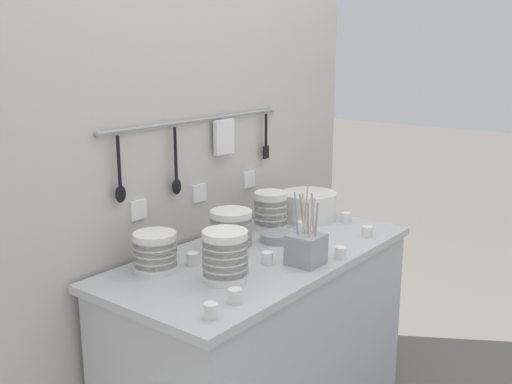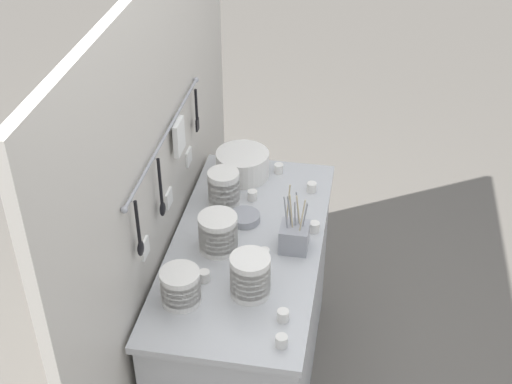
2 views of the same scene
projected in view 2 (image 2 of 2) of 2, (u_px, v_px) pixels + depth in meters
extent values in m
plane|color=#666059|center=(248.00, 381.00, 3.37)|extent=(20.00, 20.00, 0.00)
cube|color=#B7BABC|center=(247.00, 245.00, 2.89)|extent=(1.26, 0.61, 0.03)
cube|color=#B7BABC|center=(247.00, 320.00, 3.13)|extent=(1.21, 0.58, 0.81)
cube|color=#BCB7AD|center=(164.00, 213.00, 2.87)|extent=(2.06, 0.04, 1.89)
cylinder|color=#93969E|center=(165.00, 136.00, 2.66)|extent=(0.95, 0.01, 0.01)
sphere|color=#93969E|center=(124.00, 210.00, 2.28)|extent=(0.02, 0.02, 0.02)
sphere|color=#93969E|center=(196.00, 80.00, 3.04)|extent=(0.02, 0.02, 0.02)
cylinder|color=black|center=(138.00, 222.00, 2.38)|extent=(0.01, 0.01, 0.17)
ellipsoid|color=black|center=(141.00, 248.00, 2.45)|extent=(0.04, 0.02, 0.06)
cylinder|color=#93969E|center=(131.00, 199.00, 2.33)|extent=(0.01, 0.01, 0.02)
cylinder|color=black|center=(160.00, 182.00, 2.60)|extent=(0.01, 0.01, 0.20)
ellipsoid|color=black|center=(163.00, 209.00, 2.67)|extent=(0.04, 0.02, 0.06)
cylinder|color=#93969E|center=(155.00, 157.00, 2.55)|extent=(0.01, 0.01, 0.02)
cube|color=silver|center=(179.00, 137.00, 2.81)|extent=(0.11, 0.02, 0.14)
cylinder|color=#93969E|center=(175.00, 120.00, 2.77)|extent=(0.01, 0.01, 0.02)
cylinder|color=black|center=(196.00, 105.00, 3.04)|extent=(0.01, 0.01, 0.14)
cube|color=black|center=(197.00, 125.00, 3.09)|extent=(0.04, 0.01, 0.06)
cylinder|color=#93969E|center=(193.00, 88.00, 2.99)|extent=(0.01, 0.01, 0.02)
cube|color=white|center=(145.00, 248.00, 2.57)|extent=(0.07, 0.01, 0.07)
cube|color=white|center=(169.00, 199.00, 2.83)|extent=(0.07, 0.01, 0.07)
cube|color=white|center=(189.00, 157.00, 3.08)|extent=(0.07, 0.01, 0.07)
cylinder|color=silver|center=(224.00, 199.00, 3.09)|extent=(0.14, 0.14, 0.05)
cylinder|color=silver|center=(224.00, 193.00, 3.08)|extent=(0.14, 0.14, 0.05)
cylinder|color=silver|center=(224.00, 188.00, 3.06)|extent=(0.14, 0.14, 0.05)
cylinder|color=silver|center=(224.00, 183.00, 3.05)|extent=(0.14, 0.14, 0.05)
cylinder|color=silver|center=(223.00, 177.00, 3.03)|extent=(0.14, 0.14, 0.05)
cylinder|color=silver|center=(219.00, 244.00, 2.84)|extent=(0.16, 0.16, 0.04)
cylinder|color=silver|center=(218.00, 239.00, 2.83)|extent=(0.16, 0.16, 0.04)
cylinder|color=silver|center=(218.00, 235.00, 2.82)|extent=(0.16, 0.16, 0.04)
cylinder|color=silver|center=(218.00, 230.00, 2.80)|extent=(0.16, 0.16, 0.04)
cylinder|color=silver|center=(218.00, 226.00, 2.79)|extent=(0.16, 0.16, 0.04)
cylinder|color=silver|center=(218.00, 221.00, 2.78)|extent=(0.16, 0.16, 0.04)
cylinder|color=silver|center=(181.00, 296.00, 2.60)|extent=(0.15, 0.15, 0.04)
cylinder|color=silver|center=(181.00, 291.00, 2.58)|extent=(0.15, 0.15, 0.04)
cylinder|color=silver|center=(181.00, 286.00, 2.57)|extent=(0.15, 0.15, 0.04)
cylinder|color=silver|center=(180.00, 282.00, 2.56)|extent=(0.15, 0.15, 0.04)
cylinder|color=silver|center=(180.00, 277.00, 2.54)|extent=(0.15, 0.15, 0.04)
cylinder|color=silver|center=(250.00, 288.00, 2.63)|extent=(0.15, 0.15, 0.04)
cylinder|color=silver|center=(250.00, 283.00, 2.62)|extent=(0.15, 0.15, 0.04)
cylinder|color=silver|center=(250.00, 278.00, 2.60)|extent=(0.15, 0.15, 0.04)
cylinder|color=silver|center=(250.00, 273.00, 2.59)|extent=(0.15, 0.15, 0.04)
cylinder|color=silver|center=(250.00, 268.00, 2.57)|extent=(0.15, 0.15, 0.04)
cylinder|color=silver|center=(250.00, 263.00, 2.56)|extent=(0.15, 0.15, 0.04)
cylinder|color=silver|center=(243.00, 174.00, 3.29)|extent=(0.24, 0.24, 0.01)
cylinder|color=silver|center=(243.00, 172.00, 3.28)|extent=(0.24, 0.24, 0.01)
cylinder|color=silver|center=(243.00, 171.00, 3.27)|extent=(0.24, 0.24, 0.01)
cylinder|color=silver|center=(243.00, 169.00, 3.27)|extent=(0.24, 0.24, 0.01)
cylinder|color=silver|center=(243.00, 167.00, 3.26)|extent=(0.24, 0.24, 0.01)
cylinder|color=silver|center=(243.00, 165.00, 3.26)|extent=(0.24, 0.24, 0.01)
cylinder|color=silver|center=(243.00, 163.00, 3.25)|extent=(0.24, 0.24, 0.01)
cylinder|color=silver|center=(243.00, 161.00, 3.25)|extent=(0.24, 0.24, 0.01)
cylinder|color=silver|center=(242.00, 160.00, 3.24)|extent=(0.24, 0.24, 0.01)
cylinder|color=silver|center=(242.00, 158.00, 3.23)|extent=(0.24, 0.24, 0.01)
cylinder|color=silver|center=(242.00, 156.00, 3.23)|extent=(0.24, 0.24, 0.01)
cylinder|color=silver|center=(242.00, 154.00, 3.22)|extent=(0.24, 0.24, 0.01)
cylinder|color=#93969E|center=(244.00, 218.00, 2.99)|extent=(0.13, 0.13, 0.03)
cube|color=#93969E|center=(294.00, 237.00, 2.83)|extent=(0.11, 0.11, 0.11)
cylinder|color=#93969E|center=(298.00, 213.00, 2.79)|extent=(0.01, 0.03, 0.20)
cylinder|color=#93969E|center=(304.00, 219.00, 2.77)|extent=(0.03, 0.03, 0.18)
cylinder|color=#C6B793|center=(288.00, 208.00, 2.80)|extent=(0.02, 0.02, 0.21)
cylinder|color=#93969E|center=(295.00, 219.00, 2.79)|extent=(0.01, 0.02, 0.16)
cylinder|color=#C6B793|center=(292.00, 217.00, 2.77)|extent=(0.03, 0.03, 0.19)
cylinder|color=#93969E|center=(286.00, 218.00, 2.76)|extent=(0.01, 0.03, 0.20)
cylinder|color=#C6B793|center=(301.00, 221.00, 2.75)|extent=(0.02, 0.03, 0.19)
cylinder|color=#93969E|center=(290.00, 216.00, 2.78)|extent=(0.02, 0.03, 0.20)
cylinder|color=#C6B793|center=(299.00, 216.00, 2.79)|extent=(0.01, 0.03, 0.18)
cylinder|color=silver|center=(252.00, 195.00, 3.12)|extent=(0.04, 0.04, 0.04)
cylinder|color=silver|center=(282.00, 341.00, 2.42)|extent=(0.04, 0.04, 0.04)
cylinder|color=silver|center=(283.00, 316.00, 2.51)|extent=(0.04, 0.04, 0.04)
cylinder|color=silver|center=(312.00, 187.00, 3.17)|extent=(0.04, 0.04, 0.04)
cylinder|color=silver|center=(279.00, 168.00, 3.29)|extent=(0.04, 0.04, 0.04)
cylinder|color=silver|center=(204.00, 276.00, 2.69)|extent=(0.04, 0.04, 0.04)
cylinder|color=silver|center=(314.00, 227.00, 2.93)|extent=(0.04, 0.04, 0.04)
cylinder|color=silver|center=(264.00, 254.00, 2.79)|extent=(0.04, 0.04, 0.04)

